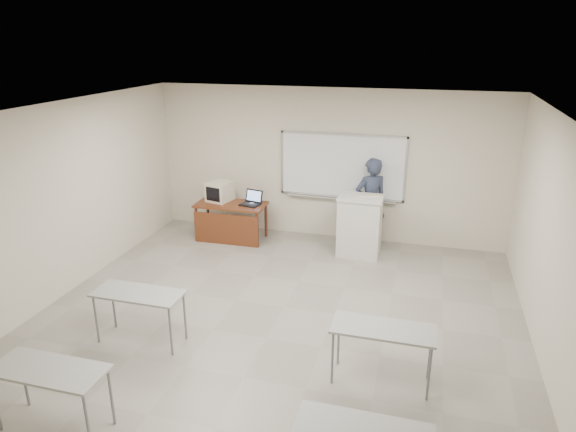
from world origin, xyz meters
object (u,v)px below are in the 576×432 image
(instructor_desk, at_px, (229,215))
(presenter, at_px, (370,203))
(whiteboard, at_px, (342,167))
(keyboard, at_px, (370,195))
(mouse, at_px, (252,204))
(podium, at_px, (360,226))
(laptop, at_px, (251,201))
(crt_monitor, at_px, (220,191))

(instructor_desk, relative_size, presenter, 0.79)
(whiteboard, bearing_deg, presenter, -22.51)
(whiteboard, height_order, keyboard, whiteboard)
(mouse, xyz_separation_m, presenter, (2.29, 0.36, 0.11))
(podium, xyz_separation_m, laptop, (-2.20, 0.18, 0.24))
(mouse, distance_m, keyboard, 2.36)
(crt_monitor, xyz_separation_m, presenter, (2.99, 0.29, -0.06))
(instructor_desk, xyz_separation_m, keyboard, (2.75, 0.08, 0.62))
(instructor_desk, bearing_deg, keyboard, 0.72)
(instructor_desk, relative_size, mouse, 12.83)
(whiteboard, distance_m, laptop, 1.92)
(crt_monitor, distance_m, presenter, 3.01)
(instructor_desk, bearing_deg, mouse, 19.97)
(laptop, xyz_separation_m, keyboard, (2.35, -0.10, 0.35))
(keyboard, bearing_deg, podium, -168.64)
(whiteboard, relative_size, instructor_desk, 1.78)
(laptop, bearing_deg, crt_monitor, -173.19)
(podium, distance_m, presenter, 0.62)
(podium, bearing_deg, whiteboard, 123.11)
(crt_monitor, xyz_separation_m, keyboard, (3.02, -0.16, 0.21))
(instructor_desk, xyz_separation_m, laptop, (0.40, 0.18, 0.27))
(crt_monitor, bearing_deg, mouse, 7.62)
(whiteboard, xyz_separation_m, instructor_desk, (-2.10, -0.78, -0.94))
(instructor_desk, distance_m, laptop, 0.52)
(podium, bearing_deg, laptop, 175.86)
(instructor_desk, relative_size, laptop, 3.78)
(instructor_desk, bearing_deg, laptop, 22.77)
(presenter, bearing_deg, crt_monitor, -27.53)
(presenter, bearing_deg, laptop, -24.47)
(crt_monitor, xyz_separation_m, laptop, (0.67, -0.06, -0.13))
(whiteboard, relative_size, crt_monitor, 5.17)
(laptop, relative_size, mouse, 3.40)
(laptop, xyz_separation_m, presenter, (2.32, 0.35, 0.07))
(laptop, xyz_separation_m, mouse, (0.02, -0.01, -0.04))
(podium, bearing_deg, keyboard, 28.51)
(whiteboard, height_order, presenter, whiteboard)
(laptop, relative_size, keyboard, 0.87)
(whiteboard, distance_m, mouse, 1.92)
(crt_monitor, xyz_separation_m, mouse, (0.70, -0.08, -0.17))
(whiteboard, relative_size, podium, 2.17)
(crt_monitor, bearing_deg, podium, 9.07)
(podium, height_order, laptop, podium)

